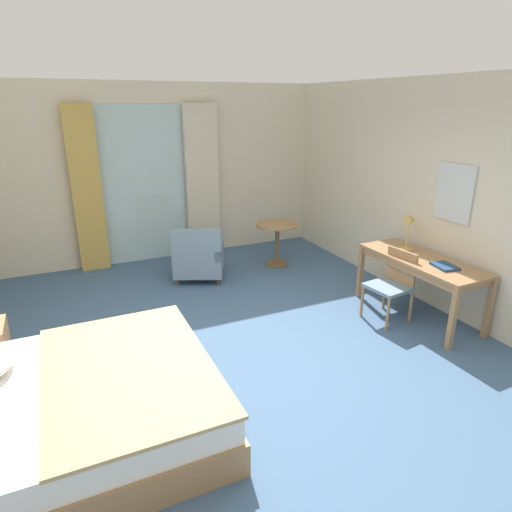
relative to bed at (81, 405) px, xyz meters
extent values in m
cube|color=#426084|center=(1.61, 0.35, -0.33)|extent=(6.06, 7.87, 0.10)
cube|color=beige|center=(1.61, 4.02, 1.14)|extent=(5.66, 0.12, 2.82)
cube|color=beige|center=(4.38, 0.35, 1.14)|extent=(0.12, 7.47, 2.82)
cube|color=silver|center=(1.39, 3.94, 0.97)|extent=(1.38, 0.02, 2.48)
cube|color=tan|center=(0.48, 3.84, 0.98)|extent=(0.43, 0.10, 2.50)
cube|color=beige|center=(2.30, 3.84, 0.98)|extent=(0.56, 0.10, 2.50)
cube|color=#9E754C|center=(0.07, 0.00, -0.14)|extent=(1.94, 1.89, 0.27)
cube|color=white|center=(0.07, 0.00, 0.11)|extent=(1.88, 1.84, 0.22)
cube|color=tan|center=(0.39, 0.00, 0.23)|extent=(1.28, 1.87, 0.03)
cube|color=#9E754C|center=(3.93, 0.48, 0.46)|extent=(0.67, 1.58, 0.04)
cube|color=#9E754C|center=(3.93, 0.48, 0.40)|extent=(0.61, 1.50, 0.08)
cube|color=#9E754C|center=(4.24, -0.26, 0.08)|extent=(0.06, 0.06, 0.71)
cube|color=#9E754C|center=(4.20, 1.24, 0.08)|extent=(0.06, 0.06, 0.71)
cube|color=#9E754C|center=(3.67, -0.28, 0.08)|extent=(0.06, 0.06, 0.71)
cube|color=#9E754C|center=(3.63, 1.23, 0.08)|extent=(0.06, 0.06, 0.71)
cube|color=gray|center=(3.51, 0.55, 0.15)|extent=(0.49, 0.50, 0.04)
cube|color=#9E754C|center=(3.71, 0.58, 0.37)|extent=(0.09, 0.43, 0.41)
cylinder|color=#9E754C|center=(3.29, 0.73, -0.07)|extent=(0.04, 0.04, 0.40)
cylinder|color=#9E754C|center=(3.34, 0.33, -0.07)|extent=(0.04, 0.04, 0.40)
cylinder|color=#9E754C|center=(3.68, 0.78, -0.07)|extent=(0.04, 0.04, 0.40)
cylinder|color=#9E754C|center=(3.73, 0.38, -0.07)|extent=(0.04, 0.04, 0.40)
cylinder|color=tan|center=(3.98, 0.82, 0.48)|extent=(0.16, 0.16, 0.02)
cylinder|color=tan|center=(3.98, 0.82, 0.66)|extent=(0.02, 0.02, 0.34)
cone|color=tan|center=(4.09, 0.92, 0.86)|extent=(0.17, 0.16, 0.17)
cube|color=navy|center=(3.94, 0.15, 0.49)|extent=(0.26, 0.31, 0.03)
cube|color=gray|center=(1.88, 2.83, -0.04)|extent=(0.96, 1.01, 0.26)
cube|color=gray|center=(1.74, 2.52, 0.32)|extent=(0.69, 0.39, 0.48)
cube|color=gray|center=(2.16, 2.71, 0.17)|extent=(0.41, 0.77, 0.16)
cube|color=gray|center=(1.61, 2.95, 0.17)|extent=(0.41, 0.77, 0.16)
cylinder|color=#4C3D2D|center=(2.28, 3.03, -0.23)|extent=(0.04, 0.04, 0.10)
cylinder|color=#4C3D2D|center=(1.75, 3.26, -0.23)|extent=(0.04, 0.04, 0.10)
cylinder|color=#4C3D2D|center=(2.01, 2.40, -0.23)|extent=(0.04, 0.04, 0.10)
cylinder|color=#4C3D2D|center=(1.48, 2.63, -0.23)|extent=(0.04, 0.04, 0.10)
cylinder|color=#9E754C|center=(3.18, 2.80, 0.40)|extent=(0.68, 0.68, 0.03)
cylinder|color=brown|center=(3.18, 2.80, 0.06)|extent=(0.07, 0.07, 0.66)
cylinder|color=brown|center=(3.18, 2.80, -0.26)|extent=(0.38, 0.38, 0.02)
cube|color=silver|center=(4.30, 0.48, 1.23)|extent=(0.02, 0.52, 0.67)
camera|label=1|loc=(0.07, -3.14, 2.24)|focal=30.58mm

